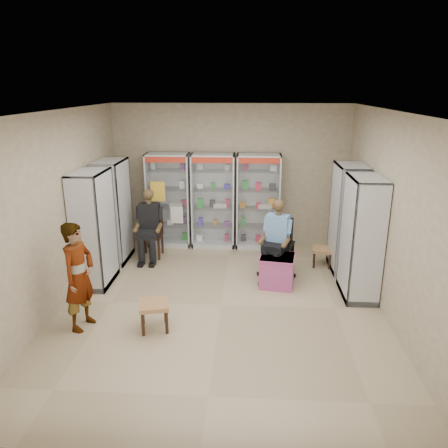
# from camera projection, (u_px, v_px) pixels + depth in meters

# --- Properties ---
(floor) EXTENTS (6.00, 6.00, 0.00)m
(floor) POSITION_uv_depth(u_px,v_px,m) (221.00, 305.00, 6.96)
(floor) COLOR tan
(floor) RESTS_ON ground
(room_shell) EXTENTS (5.02, 6.02, 3.01)m
(room_shell) POSITION_uv_depth(u_px,v_px,m) (221.00, 184.00, 6.36)
(room_shell) COLOR #BCAA8C
(room_shell) RESTS_ON ground
(cabinet_back_left) EXTENTS (0.90, 0.50, 2.00)m
(cabinet_back_left) POSITION_uv_depth(u_px,v_px,m) (169.00, 200.00, 9.33)
(cabinet_back_left) COLOR #9FA1A6
(cabinet_back_left) RESTS_ON floor
(cabinet_back_mid) EXTENTS (0.90, 0.50, 2.00)m
(cabinet_back_mid) POSITION_uv_depth(u_px,v_px,m) (213.00, 201.00, 9.27)
(cabinet_back_mid) COLOR #B9BDC1
(cabinet_back_mid) RESTS_ON floor
(cabinet_back_right) EXTENTS (0.90, 0.50, 2.00)m
(cabinet_back_right) POSITION_uv_depth(u_px,v_px,m) (258.00, 202.00, 9.22)
(cabinet_back_right) COLOR #B7BABF
(cabinet_back_right) RESTS_ON floor
(cabinet_right_far) EXTENTS (0.90, 0.50, 2.00)m
(cabinet_right_far) POSITION_uv_depth(u_px,v_px,m) (347.00, 219.00, 8.05)
(cabinet_right_far) COLOR #B9BCC1
(cabinet_right_far) RESTS_ON floor
(cabinet_right_near) EXTENTS (0.90, 0.50, 2.00)m
(cabinet_right_near) POSITION_uv_depth(u_px,v_px,m) (362.00, 238.00, 7.00)
(cabinet_right_near) COLOR #B2B3B9
(cabinet_right_near) RESTS_ON floor
(cabinet_left_far) EXTENTS (0.90, 0.50, 2.00)m
(cabinet_left_far) POSITION_uv_depth(u_px,v_px,m) (113.00, 211.00, 8.50)
(cabinet_left_far) COLOR #AFB1B7
(cabinet_left_far) RESTS_ON floor
(cabinet_left_near) EXTENTS (0.90, 0.50, 2.00)m
(cabinet_left_near) POSITION_uv_depth(u_px,v_px,m) (94.00, 229.00, 7.45)
(cabinet_left_near) COLOR #ADAFB5
(cabinet_left_near) RESTS_ON floor
(wooden_chair) EXTENTS (0.42, 0.42, 0.94)m
(wooden_chair) POSITION_uv_depth(u_px,v_px,m) (151.00, 235.00, 8.81)
(wooden_chair) COLOR black
(wooden_chair) RESTS_ON floor
(seated_customer) EXTENTS (0.44, 0.60, 1.34)m
(seated_customer) POSITION_uv_depth(u_px,v_px,m) (150.00, 226.00, 8.70)
(seated_customer) COLOR black
(seated_customer) RESTS_ON floor
(office_chair) EXTENTS (0.75, 0.75, 1.07)m
(office_chair) POSITION_uv_depth(u_px,v_px,m) (277.00, 247.00, 7.93)
(office_chair) COLOR black
(office_chair) RESTS_ON floor
(seated_shopkeeper) EXTENTS (0.64, 0.74, 1.36)m
(seated_shopkeeper) POSITION_uv_depth(u_px,v_px,m) (278.00, 241.00, 7.84)
(seated_shopkeeper) COLOR #77A2EC
(seated_shopkeeper) RESTS_ON floor
(pink_trunk) EXTENTS (0.64, 0.62, 0.54)m
(pink_trunk) POSITION_uv_depth(u_px,v_px,m) (277.00, 271.00, 7.58)
(pink_trunk) COLOR #B34788
(pink_trunk) RESTS_ON floor
(tea_glass) EXTENTS (0.07, 0.07, 0.09)m
(tea_glass) POSITION_uv_depth(u_px,v_px,m) (279.00, 252.00, 7.54)
(tea_glass) COLOR #552007
(tea_glass) RESTS_ON pink_trunk
(woven_stool_a) EXTENTS (0.41, 0.41, 0.36)m
(woven_stool_a) POSITION_uv_depth(u_px,v_px,m) (322.00, 257.00, 8.42)
(woven_stool_a) COLOR olive
(woven_stool_a) RESTS_ON floor
(woven_stool_b) EXTENTS (0.50, 0.50, 0.41)m
(woven_stool_b) POSITION_uv_depth(u_px,v_px,m) (154.00, 316.00, 6.23)
(woven_stool_b) COLOR #915F3D
(woven_stool_b) RESTS_ON floor
(standing_man) EXTENTS (0.52, 0.66, 1.58)m
(standing_man) POSITION_uv_depth(u_px,v_px,m) (79.00, 276.00, 6.11)
(standing_man) COLOR #99999B
(standing_man) RESTS_ON floor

